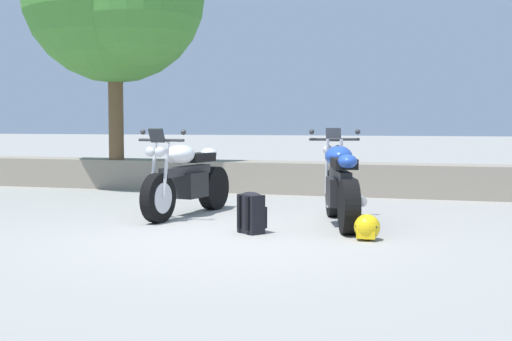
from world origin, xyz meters
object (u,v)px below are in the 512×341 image
motorcycle_white_near_left (187,180)px  rider_helmet (367,228)px  motorcycle_blue_centre (340,185)px  rider_backpack (251,212)px

motorcycle_white_near_left → rider_helmet: motorcycle_white_near_left is taller
motorcycle_blue_centre → rider_backpack: motorcycle_blue_centre is taller
motorcycle_blue_centre → rider_helmet: bearing=-65.9°
motorcycle_white_near_left → rider_backpack: bearing=-42.0°
motorcycle_blue_centre → rider_helmet: (0.47, -1.04, -0.35)m
motorcycle_blue_centre → rider_backpack: 1.30m
motorcycle_blue_centre → rider_helmet: 1.20m
rider_helmet → motorcycle_blue_centre: bearing=114.1°
rider_backpack → rider_helmet: 1.32m
motorcycle_white_near_left → motorcycle_blue_centre: same height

